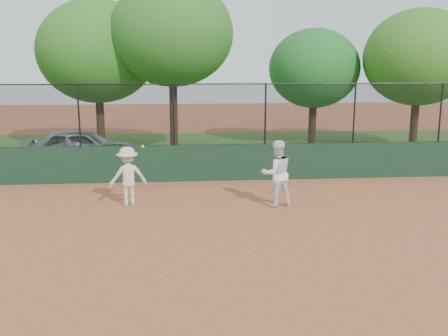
{
  "coord_description": "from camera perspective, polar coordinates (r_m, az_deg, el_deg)",
  "views": [
    {
      "loc": [
        -0.29,
        -10.19,
        3.77
      ],
      "look_at": [
        0.8,
        2.2,
        1.2
      ],
      "focal_mm": 40.0,
      "sensor_mm": 36.0,
      "label": 1
    }
  ],
  "objects": [
    {
      "name": "player_main",
      "position": [
        13.83,
        -10.93,
        -0.92
      ],
      "size": [
        1.17,
        0.89,
        1.71
      ],
      "color": "beige",
      "rests_on": "ground"
    },
    {
      "name": "fence_assembly",
      "position": [
        16.27,
        -4.11,
        6.23
      ],
      "size": [
        26.0,
        0.06,
        2.0
      ],
      "color": "black",
      "rests_on": "back_wall"
    },
    {
      "name": "parked_car",
      "position": [
        19.48,
        -15.89,
        2.24
      ],
      "size": [
        4.29,
        1.76,
        1.45
      ],
      "primitive_type": "imported",
      "rotation": [
        0.0,
        0.0,
        1.58
      ],
      "color": "#A7ACB1",
      "rests_on": "ground"
    },
    {
      "name": "tree_2",
      "position": [
        21.69,
        -5.96,
        15.06
      ],
      "size": [
        5.17,
        4.7,
        7.32
      ],
      "color": "#412817",
      "rests_on": "ground"
    },
    {
      "name": "player_second",
      "position": [
        13.54,
        6.02,
        -0.62
      ],
      "size": [
        1.0,
        0.85,
        1.8
      ],
      "primitive_type": "imported",
      "rotation": [
        0.0,
        0.0,
        3.35
      ],
      "color": "white",
      "rests_on": "ground"
    },
    {
      "name": "tree_1",
      "position": [
        23.18,
        -14.31,
        12.77
      ],
      "size": [
        5.23,
        4.76,
        6.62
      ],
      "color": "#482D18",
      "rests_on": "ground"
    },
    {
      "name": "ground",
      "position": [
        10.87,
        -3.22,
        -8.64
      ],
      "size": [
        80.0,
        80.0,
        0.0
      ],
      "primitive_type": "plane",
      "color": "#AE5C38",
      "rests_on": "ground"
    },
    {
      "name": "grass_strip",
      "position": [
        22.51,
        -4.23,
        2.0
      ],
      "size": [
        36.0,
        12.0,
        0.01
      ],
      "primitive_type": "cube",
      "color": "#2D551A",
      "rests_on": "ground"
    },
    {
      "name": "tree_4",
      "position": [
        24.24,
        21.41,
        11.67
      ],
      "size": [
        4.94,
        4.49,
        6.24
      ],
      "color": "#452A18",
      "rests_on": "ground"
    },
    {
      "name": "back_wall",
      "position": [
        16.5,
        -3.93,
        0.57
      ],
      "size": [
        26.0,
        0.2,
        1.2
      ],
      "primitive_type": "cube",
      "color": "#1A3B24",
      "rests_on": "ground"
    },
    {
      "name": "tree_3",
      "position": [
        24.22,
        10.27,
        11.12
      ],
      "size": [
        4.29,
        3.9,
        5.48
      ],
      "color": "#392313",
      "rests_on": "ground"
    }
  ]
}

